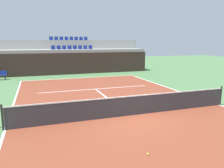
{
  "coord_description": "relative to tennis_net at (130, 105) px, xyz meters",
  "views": [
    {
      "loc": [
        -4.15,
        -9.2,
        3.45
      ],
      "look_at": [
        -0.22,
        2.0,
        1.2
      ],
      "focal_mm": 35.24,
      "sensor_mm": 36.0,
      "label": 1
    }
  ],
  "objects": [
    {
      "name": "tennis_net",
      "position": [
        0.0,
        0.0,
        0.0
      ],
      "size": [
        11.08,
        0.08,
        1.07
      ],
      "color": "black",
      "rests_on": "court_surface"
    },
    {
      "name": "court_surface",
      "position": [
        0.0,
        0.0,
        -0.5
      ],
      "size": [
        11.0,
        24.0,
        0.01
      ],
      "primitive_type": "cube",
      "color": "brown",
      "rests_on": "ground_plane"
    },
    {
      "name": "baseline_far",
      "position": [
        0.0,
        11.95,
        -0.5
      ],
      "size": [
        11.0,
        0.1,
        0.0
      ],
      "primitive_type": "cube",
      "color": "white",
      "rests_on": "court_surface"
    },
    {
      "name": "seating_row_upper",
      "position": [
        0.0,
        18.78,
        3.33
      ],
      "size": [
        4.72,
        0.44,
        0.44
      ],
      "color": "navy",
      "rests_on": "stands_tier_upper"
    },
    {
      "name": "centre_service_line",
      "position": [
        0.0,
        3.2,
        -0.5
      ],
      "size": [
        0.1,
        6.4,
        0.0
      ],
      "primitive_type": "cube",
      "color": "white",
      "rests_on": "court_surface"
    },
    {
      "name": "back_wall",
      "position": [
        0.0,
        14.93,
        0.66
      ],
      "size": [
        17.09,
        0.3,
        2.33
      ],
      "primitive_type": "cube",
      "color": "#33231E",
      "rests_on": "ground_plane"
    },
    {
      "name": "seating_row_lower",
      "position": [
        0.0,
        16.38,
        2.29
      ],
      "size": [
        4.72,
        0.44,
        0.44
      ],
      "color": "navy",
      "rests_on": "stands_tier_lower"
    },
    {
      "name": "stands_tier_upper",
      "position": [
        0.0,
        18.68,
        1.35
      ],
      "size": [
        17.09,
        2.4,
        3.72
      ],
      "primitive_type": "cube",
      "color": "#9E9E99",
      "rests_on": "ground_plane"
    },
    {
      "name": "sideline_left",
      "position": [
        -5.45,
        0.0,
        -0.5
      ],
      "size": [
        0.1,
        24.0,
        0.0
      ],
      "primitive_type": "cube",
      "color": "white",
      "rests_on": "court_surface"
    },
    {
      "name": "stands_tier_lower",
      "position": [
        0.0,
        16.28,
        0.83
      ],
      "size": [
        17.09,
        2.4,
        2.68
      ],
      "primitive_type": "cube",
      "color": "#9E9E99",
      "rests_on": "ground_plane"
    },
    {
      "name": "ground_plane",
      "position": [
        0.0,
        0.0,
        -0.51
      ],
      "size": [
        80.0,
        80.0,
        0.0
      ],
      "primitive_type": "plane",
      "color": "#477042"
    },
    {
      "name": "sideline_right",
      "position": [
        5.45,
        0.0,
        -0.5
      ],
      "size": [
        0.1,
        24.0,
        0.0
      ],
      "primitive_type": "cube",
      "color": "white",
      "rests_on": "court_surface"
    },
    {
      "name": "tennis_ball_0",
      "position": [
        -1.01,
        -3.63,
        -0.47
      ],
      "size": [
        0.07,
        0.07,
        0.07
      ],
      "primitive_type": "sphere",
      "color": "#CCE033",
      "rests_on": "court_surface"
    },
    {
      "name": "service_line_far",
      "position": [
        0.0,
        6.4,
        -0.5
      ],
      "size": [
        8.26,
        0.1,
        0.0
      ],
      "primitive_type": "cube",
      "color": "white",
      "rests_on": "court_surface"
    }
  ]
}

